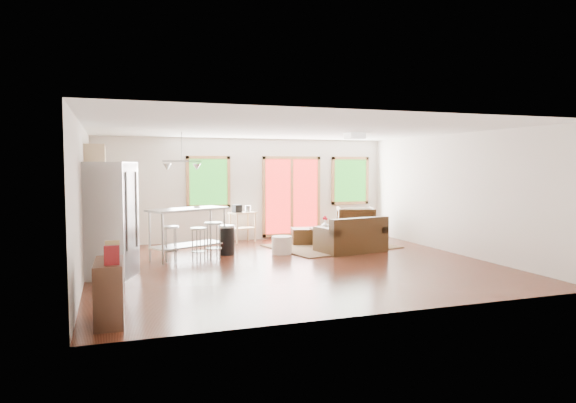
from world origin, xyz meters
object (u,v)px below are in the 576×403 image
object	(u,v)px
ottoman	(304,236)
island	(188,224)
coffee_table	(335,231)
refrigerator	(109,220)
kitchen_cart	(242,216)
rug	(331,246)
loveseat	(352,238)
armchair	(355,222)

from	to	relation	value
ottoman	island	bearing A→B (deg)	-161.68
coffee_table	refrigerator	world-z (taller)	refrigerator
ottoman	kitchen_cart	size ratio (longest dim) A/B	0.62
rug	island	size ratio (longest dim) A/B	1.53
loveseat	ottoman	size ratio (longest dim) A/B	2.72
loveseat	coffee_table	distance (m)	0.83
rug	armchair	world-z (taller)	armchair
loveseat	armchair	distance (m)	1.87
loveseat	refrigerator	xyz separation A→B (m)	(-5.05, -0.99, 0.68)
armchair	kitchen_cart	bearing A→B (deg)	9.41
ottoman	refrigerator	distance (m)	5.10
ottoman	kitchen_cart	distance (m)	1.63
armchair	refrigerator	distance (m)	6.53
coffee_table	ottoman	xyz separation A→B (m)	(-0.59, 0.55, -0.18)
loveseat	island	bearing A→B (deg)	163.29
coffee_table	refrigerator	size ratio (longest dim) A/B	0.57
loveseat	rug	bearing A→B (deg)	90.38
refrigerator	kitchen_cart	size ratio (longest dim) A/B	2.08
ottoman	island	world-z (taller)	island
rug	armchair	bearing A→B (deg)	38.74
coffee_table	armchair	world-z (taller)	armchair
island	kitchen_cart	world-z (taller)	island
island	kitchen_cart	xyz separation A→B (m)	(1.58, 1.79, -0.07)
armchair	island	world-z (taller)	island
ottoman	kitchen_cart	xyz separation A→B (m)	(-1.34, 0.82, 0.45)
coffee_table	kitchen_cart	bearing A→B (deg)	144.47
refrigerator	island	distance (m)	2.09
island	kitchen_cart	size ratio (longest dim) A/B	1.86
refrigerator	kitchen_cart	distance (m)	4.47
island	rug	bearing A→B (deg)	6.30
refrigerator	island	xyz separation A→B (m)	(1.52, 1.40, -0.27)
loveseat	ottoman	bearing A→B (deg)	103.72
coffee_table	ottoman	bearing A→B (deg)	136.61
armchair	kitchen_cart	world-z (taller)	armchair
loveseat	armchair	xyz separation A→B (m)	(0.91, 1.63, 0.16)
rug	island	world-z (taller)	island
loveseat	kitchen_cart	distance (m)	2.96
refrigerator	rug	bearing A→B (deg)	41.26
coffee_table	loveseat	bearing A→B (deg)	-88.47
refrigerator	coffee_table	bearing A→B (deg)	41.22
armchair	refrigerator	size ratio (longest dim) A/B	0.48
kitchen_cart	ottoman	bearing A→B (deg)	-31.51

